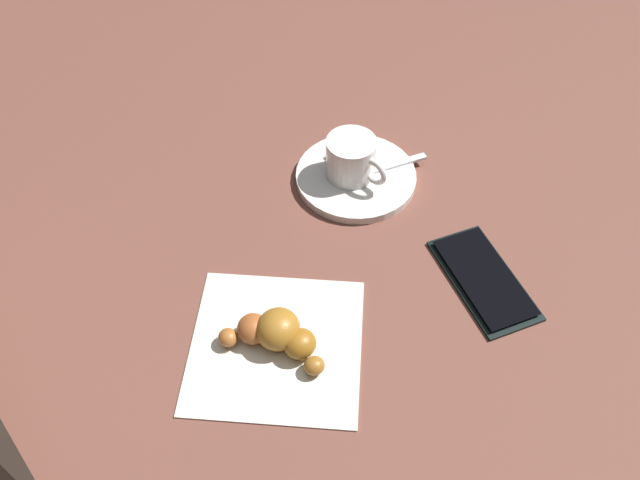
% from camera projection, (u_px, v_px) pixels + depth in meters
% --- Properties ---
extents(ground_plane, '(1.80, 1.80, 0.00)m').
position_uv_depth(ground_plane, '(309.00, 259.00, 0.73)').
color(ground_plane, brown).
extents(saucer, '(0.15, 0.15, 0.01)m').
position_uv_depth(saucer, '(356.00, 177.00, 0.81)').
color(saucer, white).
rests_on(saucer, ground).
extents(espresso_cup, '(0.06, 0.08, 0.05)m').
position_uv_depth(espresso_cup, '(352.00, 158.00, 0.78)').
color(espresso_cup, white).
rests_on(espresso_cup, saucer).
extents(teaspoon, '(0.08, 0.11, 0.01)m').
position_uv_depth(teaspoon, '(365.00, 172.00, 0.80)').
color(teaspoon, silver).
rests_on(teaspoon, saucer).
extents(sugar_packet, '(0.05, 0.06, 0.01)m').
position_uv_depth(sugar_packet, '(349.00, 152.00, 0.82)').
color(sugar_packet, tan).
rests_on(sugar_packet, saucer).
extents(napkin, '(0.18, 0.18, 0.00)m').
position_uv_depth(napkin, '(276.00, 345.00, 0.66)').
color(napkin, silver).
rests_on(napkin, ground).
extents(croissant, '(0.07, 0.12, 0.04)m').
position_uv_depth(croissant, '(277.00, 334.00, 0.65)').
color(croissant, '#945F22').
rests_on(croissant, napkin).
extents(cell_phone, '(0.15, 0.13, 0.01)m').
position_uv_depth(cell_phone, '(484.00, 281.00, 0.71)').
color(cell_phone, black).
rests_on(cell_phone, ground).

